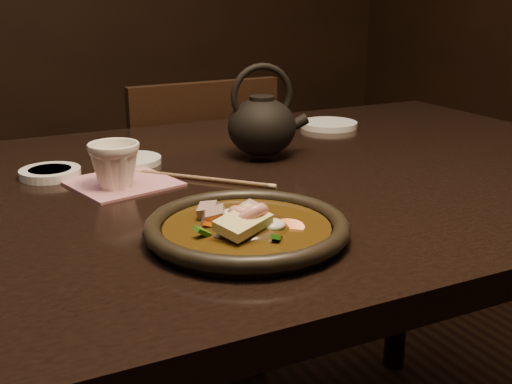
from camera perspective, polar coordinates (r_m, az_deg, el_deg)
name	(u,v)px	position (r m, az deg, el deg)	size (l,w,h in m)	color
table	(207,228)	(1.03, -4.41, -3.22)	(1.60, 0.90, 0.75)	black
chair	(191,220)	(1.71, -5.82, -2.53)	(0.40, 0.40, 0.83)	black
plate	(247,229)	(0.78, -0.82, -3.29)	(0.25, 0.25, 0.03)	black
stirfry	(244,225)	(0.78, -1.07, -2.99)	(0.14, 0.13, 0.06)	#342309
soy_dish	(50,173)	(1.09, -17.83, 1.63)	(0.10, 0.10, 0.01)	silver
saucer_left	(130,161)	(1.14, -11.10, 2.76)	(0.11, 0.11, 0.01)	silver
saucer_right	(329,125)	(1.42, 6.48, 5.98)	(0.12, 0.12, 0.01)	silver
tea_cup	(115,165)	(0.99, -12.46, 2.40)	(0.08, 0.07, 0.08)	#EFE8CF
chopsticks	(203,179)	(1.02, -4.72, 1.20)	(0.17, 0.18, 0.01)	tan
napkin	(122,183)	(1.02, -11.85, 0.81)	(0.15, 0.15, 0.00)	#B67076
teapot	(262,124)	(1.14, 0.56, 6.11)	(0.15, 0.12, 0.16)	black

